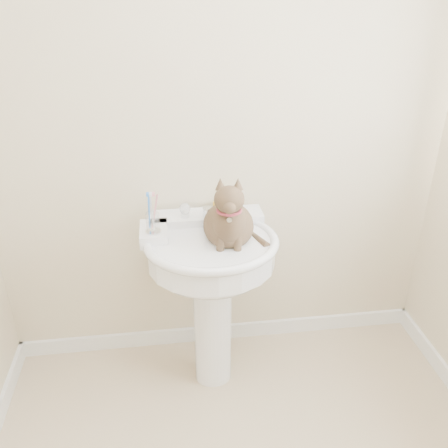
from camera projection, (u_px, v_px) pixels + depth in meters
name	position (u px, v px, depth m)	size (l,w,h in m)	color
wall_back	(221.00, 123.00, 2.16)	(2.20, 0.00, 2.50)	beige
baseboard_back	(222.00, 332.00, 2.70)	(2.20, 0.02, 0.09)	white
pedestal_sink	(211.00, 268.00, 2.16)	(0.61, 0.60, 0.84)	white
faucet	(208.00, 209.00, 2.19)	(0.28, 0.12, 0.14)	silver
soap_bar	(223.00, 206.00, 2.29)	(0.09, 0.06, 0.03)	gold
toothbrush_cup	(153.00, 222.00, 2.05)	(0.07, 0.07, 0.18)	silver
cat	(229.00, 222.00, 2.05)	(0.24, 0.31, 0.45)	brown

